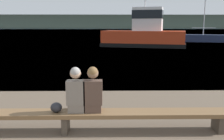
{
  "coord_description": "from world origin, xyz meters",
  "views": [
    {
      "loc": [
        0.55,
        -2.22,
        2.23
      ],
      "look_at": [
        0.68,
        5.78,
        0.79
      ],
      "focal_mm": 40.0,
      "sensor_mm": 36.0,
      "label": 1
    }
  ],
  "objects": [
    {
      "name": "tugboat_red",
      "position": [
        4.39,
        24.19,
        1.28
      ],
      "size": [
        9.2,
        5.41,
        6.28
      ],
      "rotation": [
        0.0,
        0.0,
        1.28
      ],
      "color": "red",
      "rests_on": "water_surface"
    },
    {
      "name": "bench_main",
      "position": [
        -0.34,
        2.78,
        0.37
      ],
      "size": [
        7.07,
        0.47,
        0.44
      ],
      "color": "brown",
      "rests_on": "ground"
    },
    {
      "name": "person_right",
      "position": [
        0.24,
        2.78,
        0.89
      ],
      "size": [
        0.38,
        0.39,
        0.96
      ],
      "color": "#4C382D",
      "rests_on": "bench_main"
    },
    {
      "name": "moored_sailboat",
      "position": [
        13.89,
        31.78,
        0.52
      ],
      "size": [
        7.08,
        3.75,
        7.42
      ],
      "rotation": [
        0.0,
        0.0,
        1.28
      ],
      "color": "#1E2847",
      "rests_on": "water_surface"
    },
    {
      "name": "far_shoreline",
      "position": [
        0.0,
        177.97,
        4.78
      ],
      "size": [
        600.0,
        12.0,
        9.55
      ],
      "primitive_type": "cube",
      "color": "#424738",
      "rests_on": "ground"
    },
    {
      "name": "person_left",
      "position": [
        -0.11,
        2.78,
        0.88
      ],
      "size": [
        0.38,
        0.39,
        0.96
      ],
      "color": "#70665B",
      "rests_on": "bench_main"
    },
    {
      "name": "shopping_bag",
      "position": [
        -0.53,
        2.76,
        0.55
      ],
      "size": [
        0.24,
        0.22,
        0.21
      ],
      "color": "#232328",
      "rests_on": "bench_main"
    },
    {
      "name": "water_surface",
      "position": [
        0.0,
        126.12,
        0.0
      ],
      "size": [
        240.0,
        240.0,
        0.0
      ],
      "primitive_type": "plane",
      "color": "teal",
      "rests_on": "ground"
    }
  ]
}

